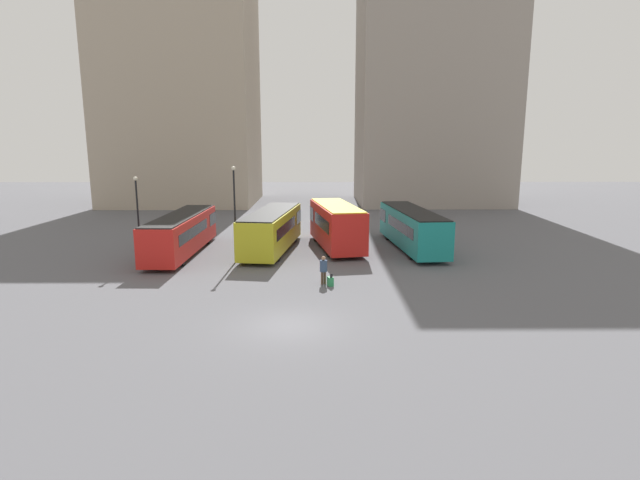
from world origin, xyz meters
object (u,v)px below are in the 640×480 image
bus_3 (412,227)px  suitcase (330,281)px  traveler (324,268)px  bus_1 (272,229)px  bus_2 (336,225)px  lamp_post_1 (138,212)px  bus_0 (182,232)px  lamp_post_0 (235,207)px

bus_3 → suitcase: size_ratio=15.51×
traveler → suitcase: size_ratio=2.21×
bus_1 → bus_2: (4.80, 0.84, 0.17)m
bus_3 → traveler: bearing=139.9°
suitcase → traveler: bearing=28.9°
bus_3 → lamp_post_1: lamp_post_1 is taller
traveler → suitcase: (0.38, -0.35, -0.71)m
bus_0 → lamp_post_0: 5.37m
bus_0 → lamp_post_0: size_ratio=1.81×
suitcase → bus_3: bearing=-51.0°
bus_1 → bus_3: bearing=-79.0°
bus_1 → lamp_post_0: 4.61m
bus_2 → bus_3: (5.71, -0.20, -0.17)m
lamp_post_0 → bus_1: bearing=58.6°
bus_2 → lamp_post_0: lamp_post_0 is taller
bus_2 → bus_3: size_ratio=0.82×
bus_3 → lamp_post_0: size_ratio=1.79×
bus_3 → suitcase: bus_3 is taller
bus_2 → lamp_post_0: (-6.94, -4.34, 1.92)m
bus_2 → lamp_post_0: 8.41m
bus_1 → lamp_post_0: lamp_post_0 is taller
bus_0 → suitcase: bus_0 is taller
lamp_post_0 → lamp_post_1: 6.49m
bus_0 → suitcase: (10.50, -8.38, -1.30)m
bus_0 → bus_1: 6.50m
traveler → lamp_post_0: size_ratio=0.26×
bus_2 → traveler: bus_2 is taller
bus_0 → lamp_post_0: bearing=-118.5°
bus_2 → suitcase: bearing=166.3°
bus_3 → lamp_post_0: 13.48m
bus_2 → suitcase: 10.43m
bus_3 → lamp_post_1: (-19.14, -4.08, 1.74)m
bus_3 → suitcase: (-6.43, -10.09, -1.36)m
bus_0 → bus_3: bus_3 is taller
bus_1 → lamp_post_1: (-8.62, -3.44, 1.74)m
bus_0 → bus_2: bus_2 is taller
suitcase → lamp_post_0: bearing=27.8°
bus_0 → bus_2: 11.38m
bus_1 → bus_2: bearing=-72.6°
suitcase → lamp_post_1: size_ratio=0.13×
bus_3 → lamp_post_1: 19.65m
bus_1 → bus_3: 10.54m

